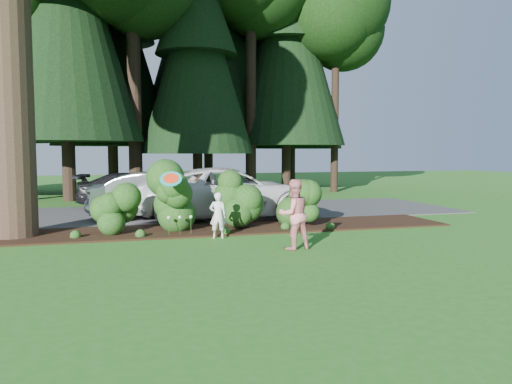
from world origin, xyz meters
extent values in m
plane|color=#26621C|center=(0.00, 0.00, 0.00)|extent=(80.00, 80.00, 0.00)
cube|color=black|center=(0.00, 3.25, 0.03)|extent=(16.00, 2.50, 0.05)
cube|color=#38383A|center=(0.00, 7.50, 0.01)|extent=(22.00, 6.00, 0.03)
cylinder|color=black|center=(-4.60, 3.40, 6.00)|extent=(1.24, 1.24, 12.00)
sphere|color=#153C12|center=(-2.00, 3.20, 0.66)|extent=(1.08, 1.08, 1.08)
cylinder|color=black|center=(-2.00, 3.20, 0.15)|extent=(0.08, 0.08, 0.30)
sphere|color=#153C12|center=(-0.20, 3.00, 0.94)|extent=(1.35, 1.35, 1.35)
cylinder|color=black|center=(-0.20, 3.00, 0.15)|extent=(0.08, 0.08, 0.30)
sphere|color=#153C12|center=(1.60, 3.30, 0.83)|extent=(1.26, 1.26, 1.26)
cylinder|color=black|center=(1.60, 3.30, 0.15)|extent=(0.08, 0.08, 0.30)
sphere|color=#153C12|center=(3.40, 3.10, 0.72)|extent=(1.17, 1.17, 1.17)
cylinder|color=black|center=(3.40, 3.10, 0.15)|extent=(0.08, 0.08, 0.30)
cylinder|color=#153C12|center=(-0.60, 2.40, 0.25)|extent=(0.01, 0.01, 0.50)
sphere|color=white|center=(-0.60, 2.40, 0.52)|extent=(0.09, 0.09, 0.09)
cylinder|color=#153C12|center=(-0.30, 2.40, 0.25)|extent=(0.01, 0.01, 0.50)
sphere|color=white|center=(-0.30, 2.40, 0.52)|extent=(0.09, 0.09, 0.09)
cylinder|color=#153C12|center=(0.00, 2.40, 0.25)|extent=(0.01, 0.01, 0.50)
sphere|color=white|center=(0.00, 2.40, 0.52)|extent=(0.09, 0.09, 0.09)
cylinder|color=black|center=(-7.00, 14.50, 4.55)|extent=(0.50, 0.50, 9.10)
cylinder|color=black|center=(-4.00, 15.00, 5.25)|extent=(0.50, 0.50, 10.50)
cone|color=black|center=(-4.00, 15.00, 8.25)|extent=(6.60, 6.60, 11.25)
cylinder|color=black|center=(-1.00, 13.50, 4.38)|extent=(0.50, 0.50, 8.75)
cylinder|color=black|center=(2.00, 14.50, 5.60)|extent=(0.50, 0.50, 11.20)
cone|color=black|center=(2.00, 14.50, 8.80)|extent=(7.04, 7.04, 12.00)
cylinder|color=black|center=(5.00, 15.50, 4.72)|extent=(0.50, 0.50, 9.45)
cylinder|color=black|center=(7.50, 14.00, 5.42)|extent=(0.50, 0.50, 10.85)
cone|color=black|center=(7.50, 14.00, 8.53)|extent=(6.82, 6.82, 11.62)
cylinder|color=black|center=(10.00, 16.00, 4.90)|extent=(0.50, 0.50, 9.80)
sphere|color=black|center=(10.00, 16.00, 10.92)|extent=(6.16, 6.16, 6.16)
cylinder|color=black|center=(-2.50, 18.00, 5.25)|extent=(0.50, 0.50, 10.50)
cone|color=black|center=(-2.50, 18.00, 8.25)|extent=(6.60, 6.60, 11.25)
cylinder|color=black|center=(3.50, 19.00, 5.95)|extent=(0.50, 0.50, 11.90)
cone|color=black|center=(3.50, 19.00, 9.35)|extent=(7.48, 7.48, 12.75)
cylinder|color=black|center=(8.50, 18.50, 5.07)|extent=(0.50, 0.50, 10.15)
cone|color=black|center=(8.50, 18.50, 7.98)|extent=(6.38, 6.38, 10.88)
cone|color=black|center=(8.50, 18.50, 11.31)|extent=(4.64, 4.64, 6.53)
imported|color=silver|center=(-0.47, 5.97, 0.81)|extent=(4.89, 2.10, 1.57)
imported|color=silver|center=(1.78, 5.48, 0.89)|extent=(6.21, 2.88, 1.72)
imported|color=black|center=(-1.04, 9.65, 0.73)|extent=(5.10, 2.76, 1.40)
imported|color=silver|center=(0.63, 1.80, 0.61)|extent=(0.51, 0.40, 1.23)
imported|color=red|center=(2.05, -0.14, 0.83)|extent=(0.89, 0.74, 1.66)
cylinder|color=teal|center=(-0.60, 1.75, 1.60)|extent=(0.61, 0.46, 0.45)
cylinder|color=red|center=(-0.60, 1.75, 1.61)|extent=(0.43, 0.32, 0.31)
camera|label=1|loc=(-1.99, -11.07, 2.31)|focal=35.00mm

